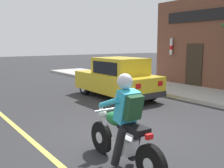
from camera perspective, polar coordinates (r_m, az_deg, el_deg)
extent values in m
plane|color=#2B2B2D|center=(6.14, 2.31, -11.21)|extent=(80.00, 80.00, 0.00)
cube|color=#ADAAA3|center=(11.94, 14.03, -1.27)|extent=(2.60, 22.00, 0.14)
cube|color=#D1C64C|center=(8.01, -22.01, -7.04)|extent=(0.12, 19.80, 0.01)
cube|color=#2D2319|center=(12.90, 17.38, 3.71)|extent=(0.04, 0.90, 2.10)
cylinder|color=white|center=(13.65, 12.75, 7.73)|extent=(0.14, 0.14, 0.70)
cylinder|color=red|center=(13.65, 12.75, 7.73)|extent=(0.15, 0.15, 0.20)
sphere|color=silver|center=(13.65, 12.81, 9.40)|extent=(0.16, 0.16, 0.16)
cylinder|color=black|center=(5.17, -2.30, -11.48)|extent=(0.12, 0.62, 0.62)
cylinder|color=silver|center=(5.17, -2.30, -11.48)|extent=(0.13, 0.22, 0.22)
cylinder|color=black|center=(4.14, 8.45, -16.93)|extent=(0.12, 0.62, 0.62)
cylinder|color=silver|center=(4.14, 8.45, -16.93)|extent=(0.13, 0.22, 0.22)
cube|color=silver|center=(4.56, 2.80, -13.23)|extent=(0.29, 0.41, 0.24)
ellipsoid|color=#196B33|center=(4.62, 0.97, -7.56)|extent=(0.32, 0.53, 0.24)
cube|color=black|center=(4.26, 4.72, -9.55)|extent=(0.28, 0.57, 0.10)
cylinder|color=silver|center=(4.99, -1.71, -8.41)|extent=(0.08, 0.33, 0.68)
cylinder|color=silver|center=(4.81, -0.95, -5.58)|extent=(0.56, 0.06, 0.04)
sphere|color=silver|center=(4.98, -2.03, -6.51)|extent=(0.16, 0.16, 0.16)
cylinder|color=silver|center=(4.41, 7.76, -15.51)|extent=(0.10, 0.55, 0.08)
cube|color=red|center=(4.01, 8.09, -11.28)|extent=(0.12, 0.06, 0.08)
cylinder|color=black|center=(4.40, 1.44, -13.55)|extent=(0.15, 0.35, 0.71)
cylinder|color=black|center=(4.60, 5.18, -12.54)|extent=(0.15, 0.35, 0.71)
cube|color=#33B2D1|center=(4.31, 3.27, -4.90)|extent=(0.35, 0.34, 0.57)
cylinder|color=#33B2D1|center=(4.38, -0.72, -4.13)|extent=(0.11, 0.52, 0.26)
cylinder|color=#33B2D1|center=(4.61, 3.45, -3.50)|extent=(0.11, 0.52, 0.26)
sphere|color=silver|center=(4.28, 2.83, 0.59)|extent=(0.26, 0.26, 0.26)
cube|color=#1E4728|center=(4.18, 4.61, -5.06)|extent=(0.29, 0.25, 0.42)
cylinder|color=black|center=(10.89, -5.92, -0.78)|extent=(0.18, 0.60, 0.60)
cylinder|color=silver|center=(10.89, -5.92, -0.78)|extent=(0.20, 0.33, 0.33)
cylinder|color=black|center=(11.66, 0.21, -0.10)|extent=(0.18, 0.60, 0.60)
cylinder|color=silver|center=(11.66, 0.21, -0.10)|extent=(0.20, 0.33, 0.33)
cylinder|color=black|center=(8.92, 1.84, -2.86)|extent=(0.18, 0.60, 0.60)
cylinder|color=silver|center=(8.92, 1.84, -2.86)|extent=(0.20, 0.33, 0.33)
cylinder|color=black|center=(9.86, 8.47, -1.84)|extent=(0.18, 0.60, 0.60)
cylinder|color=silver|center=(9.86, 8.47, -1.84)|extent=(0.20, 0.33, 0.33)
cube|color=gold|center=(10.24, 0.92, 0.36)|extent=(1.65, 3.70, 0.70)
cube|color=gold|center=(9.97, 1.79, 3.83)|extent=(1.44, 1.90, 0.66)
cube|color=black|center=(10.67, -1.08, 3.89)|extent=(1.33, 0.35, 0.51)
cube|color=black|center=(9.55, -1.66, 3.49)|extent=(0.03, 1.52, 0.46)
cube|color=black|center=(10.43, 4.95, 3.91)|extent=(0.03, 1.52, 0.46)
cube|color=silver|center=(11.50, -6.69, 1.83)|extent=(0.24, 0.04, 0.14)
cube|color=red|center=(8.48, 5.72, -0.49)|extent=(0.20, 0.04, 0.16)
cube|color=silver|center=(12.03, -2.47, 2.18)|extent=(0.24, 0.04, 0.14)
cube|color=red|center=(9.18, 10.47, 0.12)|extent=(0.20, 0.04, 0.16)
cube|color=#28282B|center=(11.78, -4.43, 0.21)|extent=(1.61, 0.12, 0.20)
cube|color=#28282B|center=(8.91, 8.00, -2.63)|extent=(1.61, 0.12, 0.20)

